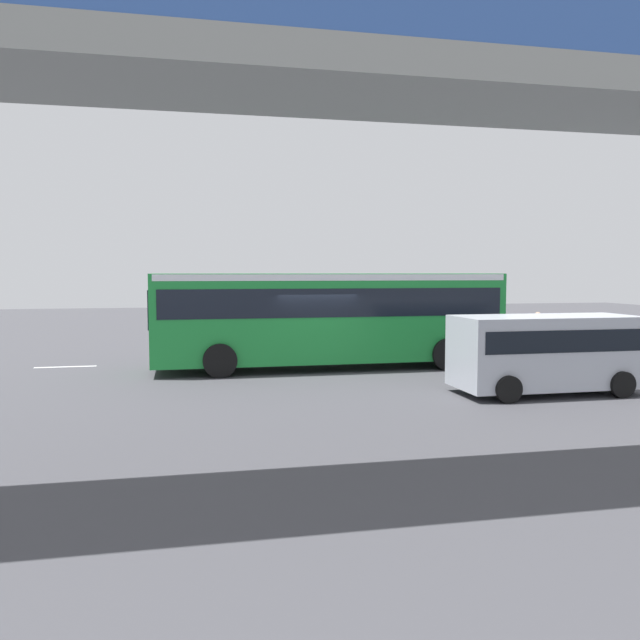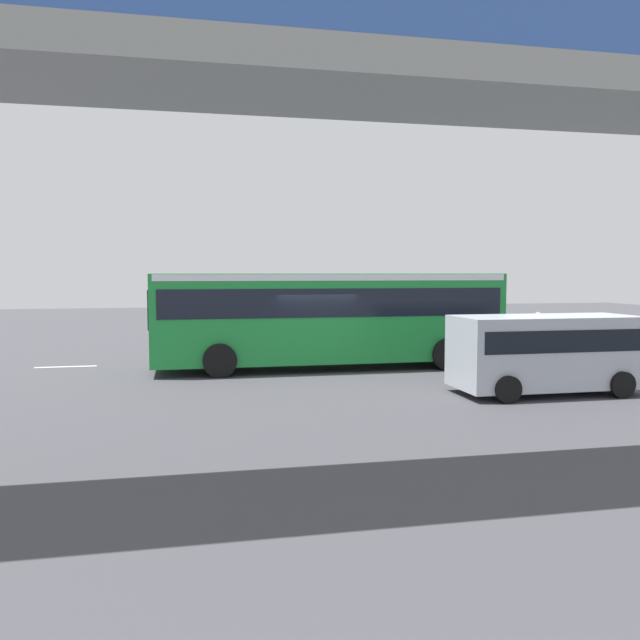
# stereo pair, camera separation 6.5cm
# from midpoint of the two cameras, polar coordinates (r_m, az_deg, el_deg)

# --- Properties ---
(ground) EXTENTS (80.00, 80.00, 0.00)m
(ground) POSITION_cam_midpoint_polar(r_m,az_deg,el_deg) (21.12, -0.61, -4.46)
(ground) COLOR #424247
(city_bus) EXTENTS (11.54, 2.85, 3.15)m
(city_bus) POSITION_cam_midpoint_polar(r_m,az_deg,el_deg) (21.49, 0.85, 0.74)
(city_bus) COLOR #1E8C38
(city_bus) RESTS_ON ground
(parked_van) EXTENTS (4.80, 2.17, 2.05)m
(parked_van) POSITION_cam_midpoint_polar(r_m,az_deg,el_deg) (18.01, 19.33, -2.41)
(parked_van) COLOR #B7BCC6
(parked_van) RESTS_ON ground
(bicycle_orange) EXTENTS (1.77, 0.44, 0.96)m
(bicycle_orange) POSITION_cam_midpoint_polar(r_m,az_deg,el_deg) (22.96, 23.92, -3.18)
(bicycle_orange) COLOR black
(bicycle_orange) RESTS_ON ground
(pedestrian) EXTENTS (0.38, 0.38, 1.79)m
(pedestrian) POSITION_cam_midpoint_polar(r_m,az_deg,el_deg) (24.22, 18.71, -1.46)
(pedestrian) COLOR #2D2D38
(pedestrian) RESTS_ON ground
(lane_dash_leftmost) EXTENTS (2.00, 0.20, 0.01)m
(lane_dash_leftmost) POSITION_cam_midpoint_polar(r_m,az_deg,el_deg) (26.21, 15.67, -2.92)
(lane_dash_leftmost) COLOR silver
(lane_dash_leftmost) RESTS_ON ground
(lane_dash_left) EXTENTS (2.00, 0.20, 0.01)m
(lane_dash_left) POSITION_cam_midpoint_polar(r_m,az_deg,el_deg) (24.61, 7.38, -3.25)
(lane_dash_left) COLOR silver
(lane_dash_left) RESTS_ON ground
(lane_dash_centre) EXTENTS (2.00, 0.20, 0.01)m
(lane_dash_centre) POSITION_cam_midpoint_polar(r_m,az_deg,el_deg) (23.58, -1.84, -3.54)
(lane_dash_centre) COLOR silver
(lane_dash_centre) RESTS_ON ground
(lane_dash_right) EXTENTS (2.00, 0.20, 0.01)m
(lane_dash_right) POSITION_cam_midpoint_polar(r_m,az_deg,el_deg) (23.22, -11.62, -3.75)
(lane_dash_right) COLOR silver
(lane_dash_right) RESTS_ON ground
(lane_dash_rightmost) EXTENTS (2.00, 0.20, 0.01)m
(lane_dash_rightmost) POSITION_cam_midpoint_polar(r_m,az_deg,el_deg) (23.53, -21.43, -3.85)
(lane_dash_rightmost) COLOR silver
(lane_dash_rightmost) RESTS_ON ground
(pedestrian_overpass) EXTENTS (27.90, 2.60, 7.36)m
(pedestrian_overpass) POSITION_cam_midpoint_polar(r_m,az_deg,el_deg) (10.66, 11.66, 16.73)
(pedestrian_overpass) COLOR gray
(pedestrian_overpass) RESTS_ON ground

